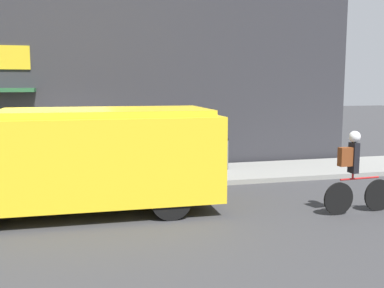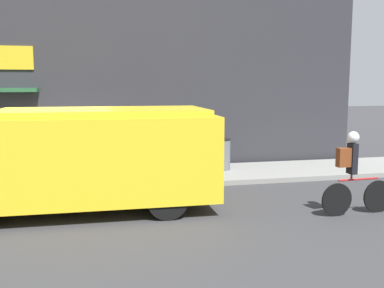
% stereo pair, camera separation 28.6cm
% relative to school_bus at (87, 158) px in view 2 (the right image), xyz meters
% --- Properties ---
extents(ground_plane, '(70.00, 70.00, 0.00)m').
position_rel_school_bus_xyz_m(ground_plane, '(-0.72, 1.47, -1.06)').
color(ground_plane, '#38383A').
extents(sidewalk, '(28.00, 2.36, 0.12)m').
position_rel_school_bus_xyz_m(sidewalk, '(-0.72, 2.65, -1.00)').
color(sidewalk, gray).
rests_on(sidewalk, ground_plane).
extents(storefront, '(17.80, 0.85, 5.16)m').
position_rel_school_bus_xyz_m(storefront, '(-0.80, 4.05, 1.52)').
color(storefront, '#2D2D33').
rests_on(storefront, ground_plane).
extents(school_bus, '(5.57, 2.64, 2.03)m').
position_rel_school_bus_xyz_m(school_bus, '(0.00, 0.00, 0.00)').
color(school_bus, yellow).
rests_on(school_bus, ground_plane).
extents(cyclist, '(1.56, 0.22, 1.62)m').
position_rel_school_bus_xyz_m(cyclist, '(4.96, -1.44, -0.26)').
color(cyclist, black).
rests_on(cyclist, ground_plane).
extents(trash_bin, '(0.48, 0.48, 0.88)m').
position_rel_school_bus_xyz_m(trash_bin, '(3.64, 2.89, -0.50)').
color(trash_bin, slate).
rests_on(trash_bin, sidewalk).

